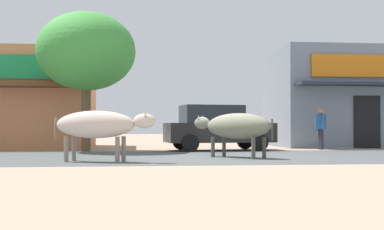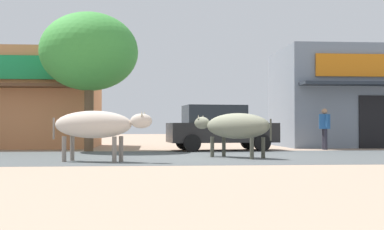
{
  "view_description": "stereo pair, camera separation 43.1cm",
  "coord_description": "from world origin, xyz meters",
  "px_view_note": "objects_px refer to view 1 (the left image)",
  "views": [
    {
      "loc": [
        -2.4,
        -14.58,
        0.9
      ],
      "look_at": [
        -0.79,
        0.45,
        1.22
      ],
      "focal_mm": 47.32,
      "sensor_mm": 36.0,
      "label": 1
    },
    {
      "loc": [
        -1.98,
        -14.62,
        0.9
      ],
      "look_at": [
        -0.79,
        0.45,
        1.22
      ],
      "focal_mm": 47.32,
      "sensor_mm": 36.0,
      "label": 2
    }
  ],
  "objects_px": {
    "pedestrian_by_shop": "(321,126)",
    "parked_hatchback_car": "(217,127)",
    "roadside_tree": "(86,52)",
    "cow_near_brown": "(98,125)",
    "cow_far_dark": "(236,126)"
  },
  "relations": [
    {
      "from": "roadside_tree",
      "to": "cow_near_brown",
      "type": "relative_size",
      "value": 1.89
    },
    {
      "from": "parked_hatchback_car",
      "to": "roadside_tree",
      "type": "bearing_deg",
      "value": -177.97
    },
    {
      "from": "pedestrian_by_shop",
      "to": "parked_hatchback_car",
      "type": "bearing_deg",
      "value": -176.56
    },
    {
      "from": "cow_near_brown",
      "to": "cow_far_dark",
      "type": "xyz_separation_m",
      "value": [
        3.75,
        1.34,
        -0.03
      ]
    },
    {
      "from": "cow_far_dark",
      "to": "cow_near_brown",
      "type": "bearing_deg",
      "value": -160.33
    },
    {
      "from": "roadside_tree",
      "to": "parked_hatchback_car",
      "type": "xyz_separation_m",
      "value": [
        4.68,
        0.17,
        -2.67
      ]
    },
    {
      "from": "roadside_tree",
      "to": "cow_far_dark",
      "type": "xyz_separation_m",
      "value": [
        4.58,
        -4.04,
        -2.63
      ]
    },
    {
      "from": "roadside_tree",
      "to": "cow_near_brown",
      "type": "bearing_deg",
      "value": -81.21
    },
    {
      "from": "parked_hatchback_car",
      "to": "cow_far_dark",
      "type": "relative_size",
      "value": 1.75
    },
    {
      "from": "pedestrian_by_shop",
      "to": "cow_near_brown",
      "type": "bearing_deg",
      "value": -143.67
    },
    {
      "from": "parked_hatchback_car",
      "to": "cow_near_brown",
      "type": "height_order",
      "value": "parked_hatchback_car"
    },
    {
      "from": "cow_near_brown",
      "to": "roadside_tree",
      "type": "bearing_deg",
      "value": 98.79
    },
    {
      "from": "parked_hatchback_car",
      "to": "pedestrian_by_shop",
      "type": "bearing_deg",
      "value": 3.44
    },
    {
      "from": "cow_far_dark",
      "to": "pedestrian_by_shop",
      "type": "bearing_deg",
      "value": 47.18
    },
    {
      "from": "cow_near_brown",
      "to": "pedestrian_by_shop",
      "type": "bearing_deg",
      "value": 36.33
    }
  ]
}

